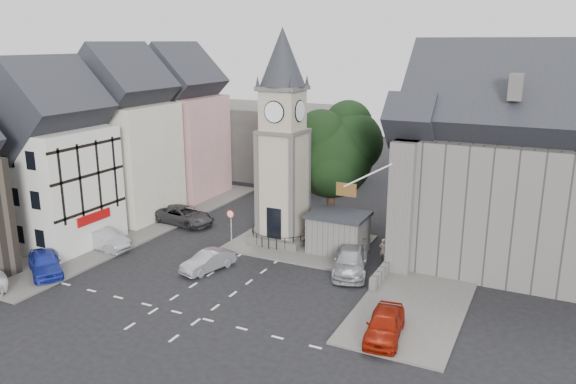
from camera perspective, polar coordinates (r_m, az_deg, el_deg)
The scene contains 23 objects.
ground at distance 37.94m, azimuth -5.97°, elevation -8.69°, with size 120.00×120.00×0.00m, color black.
pavement_west at distance 49.47m, azimuth -14.67°, elevation -3.28°, with size 6.00×30.00×0.14m, color #595651.
pavement_east at distance 40.82m, azimuth 14.87°, elevation -7.26°, with size 6.00×26.00×0.14m, color #595651.
central_island at distance 43.77m, azimuth 1.26°, elevation -5.18°, with size 10.00×8.00×0.16m, color #595651.
road_markings at distance 33.87m, azimuth -10.98°, elevation -11.95°, with size 20.00×8.00×0.01m, color silver.
clock_tower at distance 42.30m, azimuth -0.54°, elevation 5.40°, with size 4.86×4.86×16.25m.
stone_shelter at distance 41.64m, azimuth 5.11°, elevation -4.17°, with size 4.30×3.30×3.08m.
town_tree at distance 46.21m, azimuth 4.48°, elevation 4.74°, with size 7.20×7.20×10.80m.
warning_sign_post at distance 43.12m, azimuth -5.86°, elevation -2.84°, with size 0.70×0.19×2.85m.
terrace_pink at distance 57.39m, azimuth -10.92°, elevation 6.15°, with size 8.10×7.60×12.80m.
terrace_cream at distance 51.31m, azimuth -16.27°, elevation 4.77°, with size 8.10×7.60×12.80m.
terrace_tudor at distance 45.90m, azimuth -22.88°, elevation 2.51°, with size 8.10×7.60×12.00m.
backdrop_west at distance 65.95m, azimuth -2.10°, elevation 5.27°, with size 20.00×10.00×8.00m, color #4C4944.
east_building at distance 41.41m, azimuth 21.15°, elevation 1.54°, with size 14.40×11.40×12.60m.
east_boundary_wall at distance 43.05m, azimuth 11.78°, elevation -5.34°, with size 0.40×16.00×0.90m, color #64605C.
flagpole at distance 35.93m, azimuth 8.07°, elevation 1.68°, with size 3.68×0.10×2.74m.
car_west_blue at distance 41.41m, azimuth -23.46°, elevation -6.65°, with size 1.87×4.65×1.58m, color #1D2D9F.
car_west_silver at distance 44.77m, azimuth -18.33°, elevation -4.56°, with size 1.63×4.68×1.54m, color #999BA1.
car_west_grey at distance 48.95m, azimuth -10.57°, elevation -2.36°, with size 2.58×5.59×1.55m, color #323134.
car_island_silver at distance 39.09m, azimuth -8.13°, elevation -6.96°, with size 1.41×4.05×1.34m, color #9C9DA4.
car_island_east at distance 38.61m, azimuth 6.35°, elevation -6.99°, with size 2.21×5.43×1.58m, color #95999C.
car_east_red at distance 30.87m, azimuth 9.80°, elevation -13.13°, with size 1.80×4.47×1.52m, color #931808.
pedestrian at distance 40.50m, azimuth 9.67°, elevation -5.89°, with size 0.65×0.43×1.78m, color #AF9E91.
Camera 1 is at (18.64, -29.31, 15.25)m, focal length 35.00 mm.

